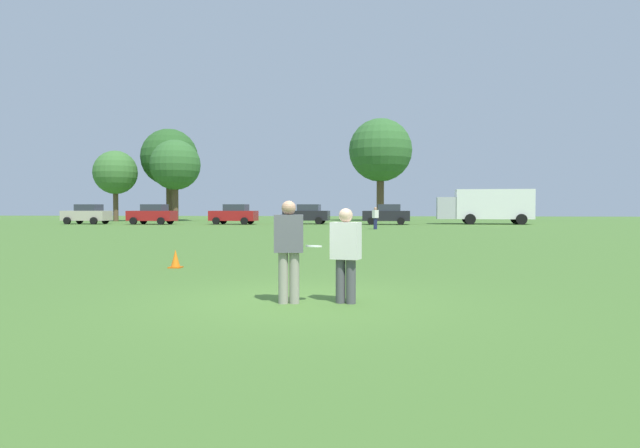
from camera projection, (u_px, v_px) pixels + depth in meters
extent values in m
plane|color=#47702D|center=(299.00, 301.00, 9.76)|extent=(174.53, 174.53, 0.00)
cylinder|color=gray|center=(283.00, 278.00, 9.46)|extent=(0.16, 0.16, 0.85)
cylinder|color=gray|center=(294.00, 278.00, 9.46)|extent=(0.16, 0.16, 0.85)
cube|color=#595960|center=(289.00, 233.00, 9.44)|extent=(0.50, 0.33, 0.62)
sphere|color=tan|center=(289.00, 208.00, 9.43)|extent=(0.24, 0.24, 0.24)
cylinder|color=#4C4C51|center=(351.00, 281.00, 9.45)|extent=(0.16, 0.16, 0.74)
cylinder|color=#4C4C51|center=(341.00, 281.00, 9.51)|extent=(0.16, 0.16, 0.74)
cube|color=silver|center=(346.00, 241.00, 9.46)|extent=(0.52, 0.39, 0.61)
sphere|color=#D8AD8C|center=(346.00, 215.00, 9.45)|extent=(0.23, 0.23, 0.23)
cylinder|color=white|center=(314.00, 246.00, 9.43)|extent=(0.27, 0.27, 0.04)
cube|color=#D8590C|center=(176.00, 267.00, 14.99)|extent=(0.32, 0.32, 0.03)
cone|color=orange|center=(176.00, 258.00, 14.98)|extent=(0.24, 0.24, 0.45)
cube|color=#B7AD99|center=(86.00, 216.00, 52.68)|extent=(4.29, 2.03, 0.90)
cube|color=#2D333D|center=(89.00, 208.00, 52.62)|extent=(2.09, 1.75, 0.64)
cylinder|color=black|center=(67.00, 221.00, 51.91)|extent=(0.67, 0.26, 0.66)
cylinder|color=black|center=(80.00, 220.00, 53.88)|extent=(0.67, 0.26, 0.66)
cylinder|color=black|center=(94.00, 221.00, 51.50)|extent=(0.67, 0.26, 0.66)
cylinder|color=black|center=(105.00, 220.00, 53.48)|extent=(0.67, 0.26, 0.66)
cube|color=maroon|center=(152.00, 216.00, 51.91)|extent=(4.29, 2.03, 0.90)
cube|color=#2D333D|center=(154.00, 208.00, 51.85)|extent=(2.09, 1.75, 0.64)
cylinder|color=black|center=(133.00, 221.00, 51.14)|extent=(0.67, 0.26, 0.66)
cylinder|color=black|center=(144.00, 220.00, 53.11)|extent=(0.67, 0.26, 0.66)
cylinder|color=black|center=(161.00, 221.00, 50.74)|extent=(0.67, 0.26, 0.66)
cylinder|color=black|center=(170.00, 220.00, 52.71)|extent=(0.67, 0.26, 0.66)
cube|color=maroon|center=(234.00, 216.00, 51.93)|extent=(4.29, 2.03, 0.90)
cube|color=#2D333D|center=(236.00, 208.00, 51.87)|extent=(2.09, 1.75, 0.64)
cylinder|color=black|center=(216.00, 221.00, 51.16)|extent=(0.67, 0.26, 0.66)
cylinder|color=black|center=(223.00, 220.00, 53.13)|extent=(0.67, 0.26, 0.66)
cylinder|color=black|center=(244.00, 221.00, 50.75)|extent=(0.67, 0.26, 0.66)
cylinder|color=black|center=(250.00, 220.00, 52.73)|extent=(0.67, 0.26, 0.66)
cube|color=black|center=(306.00, 216.00, 53.01)|extent=(4.29, 2.03, 0.90)
cube|color=#2D333D|center=(309.00, 208.00, 52.95)|extent=(2.09, 1.75, 0.64)
cylinder|color=black|center=(290.00, 221.00, 52.23)|extent=(0.67, 0.26, 0.66)
cylinder|color=black|center=(295.00, 220.00, 54.21)|extent=(0.67, 0.26, 0.66)
cylinder|color=black|center=(319.00, 221.00, 51.83)|extent=(0.67, 0.26, 0.66)
cylinder|color=black|center=(322.00, 220.00, 53.81)|extent=(0.67, 0.26, 0.66)
cube|color=black|center=(386.00, 216.00, 51.46)|extent=(4.29, 2.03, 0.90)
cube|color=#2D333D|center=(389.00, 208.00, 51.40)|extent=(2.09, 1.75, 0.64)
cylinder|color=black|center=(371.00, 221.00, 50.69)|extent=(0.67, 0.26, 0.66)
cylinder|color=black|center=(373.00, 221.00, 52.66)|extent=(0.67, 0.26, 0.66)
cylinder|color=black|center=(401.00, 221.00, 50.29)|extent=(0.67, 0.26, 0.66)
cylinder|color=black|center=(401.00, 221.00, 52.26)|extent=(0.67, 0.26, 0.66)
cube|color=white|center=(494.00, 204.00, 52.28)|extent=(6.93, 2.88, 2.70)
cube|color=#B2B2B7|center=(447.00, 208.00, 52.94)|extent=(1.93, 2.40, 2.00)
cylinder|color=black|center=(470.00, 219.00, 51.31)|extent=(0.97, 0.33, 0.96)
cylinder|color=black|center=(467.00, 219.00, 54.02)|extent=(0.97, 0.33, 0.96)
cylinder|color=black|center=(522.00, 219.00, 50.63)|extent=(0.97, 0.33, 0.96)
cylinder|color=black|center=(516.00, 219.00, 53.33)|extent=(0.97, 0.33, 0.96)
cylinder|color=#1E234C|center=(375.00, 224.00, 40.50)|extent=(0.15, 0.15, 0.80)
cylinder|color=#1E234C|center=(376.00, 224.00, 40.62)|extent=(0.15, 0.15, 0.80)
cube|color=silver|center=(375.00, 214.00, 40.54)|extent=(0.47, 0.49, 0.57)
sphere|color=tan|center=(375.00, 209.00, 40.53)|extent=(0.22, 0.22, 0.22)
cylinder|color=brown|center=(116.00, 206.00, 62.97)|extent=(0.56, 0.56, 3.34)
sphere|color=#3D7033|center=(115.00, 172.00, 62.86)|extent=(4.78, 4.78, 4.78)
cylinder|color=brown|center=(170.00, 201.00, 66.04)|extent=(0.76, 0.76, 4.55)
sphere|color=#285623|center=(169.00, 157.00, 65.89)|extent=(6.50, 6.50, 6.50)
cylinder|color=brown|center=(175.00, 204.00, 63.10)|extent=(0.64, 0.64, 3.86)
sphere|color=#33662D|center=(175.00, 165.00, 62.97)|extent=(5.52, 5.52, 5.52)
cylinder|color=brown|center=(380.00, 199.00, 63.91)|extent=(0.82, 0.82, 4.92)
sphere|color=#33662D|center=(380.00, 150.00, 63.74)|extent=(7.04, 7.04, 7.04)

